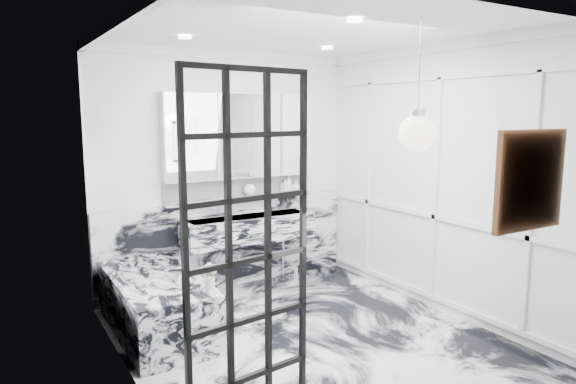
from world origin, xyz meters
TOP-DOWN VIEW (x-y plane):
  - floor at (0.00, 0.00)m, footprint 3.60×3.60m
  - ceiling at (0.00, 0.00)m, footprint 3.60×3.60m
  - wall_back at (0.00, 1.80)m, footprint 3.60×0.00m
  - wall_front at (0.00, -1.80)m, footprint 3.60×0.00m
  - wall_left at (-1.60, 0.00)m, footprint 0.00×3.60m
  - wall_right at (1.60, 0.00)m, footprint 0.00×3.60m
  - marble_clad_back at (0.00, 1.78)m, footprint 3.18×0.05m
  - marble_clad_left at (-1.59, 0.00)m, footprint 0.02×3.56m
  - panel_molding at (1.58, 0.00)m, footprint 0.03×3.40m
  - soap_bottle_a at (0.80, 1.71)m, footprint 0.09×0.09m
  - soap_bottle_b at (0.75, 1.71)m, footprint 0.10×0.10m
  - soap_bottle_c at (0.90, 1.71)m, footprint 0.16×0.16m
  - face_pot at (0.25, 1.71)m, footprint 0.15×0.15m
  - amber_bottle at (0.30, 1.71)m, footprint 0.04×0.04m
  - flower_vase at (-0.87, 0.25)m, footprint 0.08×0.08m
  - crittall_door at (-1.10, -0.99)m, footprint 0.88×0.15m
  - artwork at (0.56, -1.76)m, footprint 0.56×0.05m
  - pendant_light at (0.19, -1.10)m, footprint 0.26×0.26m
  - trough_sink at (0.15, 1.55)m, footprint 1.60×0.45m
  - ledge at (0.15, 1.72)m, footprint 1.90×0.14m
  - subway_tile at (0.15, 1.78)m, footprint 1.90×0.03m
  - mirror_cabinet at (0.15, 1.73)m, footprint 1.90×0.16m
  - sconce_left at (-0.67, 1.63)m, footprint 0.07×0.07m
  - sconce_right at (0.97, 1.63)m, footprint 0.07×0.07m
  - bathtub at (-1.18, 0.90)m, footprint 0.75×1.65m

SIDE VIEW (x-z plane):
  - floor at x=0.00m, z-range 0.00..0.00m
  - bathtub at x=-1.18m, z-range 0.00..0.55m
  - marble_clad_back at x=0.00m, z-range 0.00..1.05m
  - flower_vase at x=-0.87m, z-range 0.55..0.67m
  - trough_sink at x=0.15m, z-range 0.58..0.88m
  - ledge at x=0.15m, z-range 1.05..1.09m
  - amber_bottle at x=0.30m, z-range 1.09..1.19m
  - face_pot at x=0.25m, z-range 1.09..1.24m
  - soap_bottle_c at x=0.90m, z-range 1.09..1.25m
  - crittall_door at x=-1.10m, z-range 0.00..2.35m
  - soap_bottle_b at x=0.75m, z-range 1.09..1.28m
  - soap_bottle_a at x=0.80m, z-range 1.09..1.32m
  - subway_tile at x=0.15m, z-range 1.09..1.32m
  - panel_molding at x=1.58m, z-range 0.15..2.45m
  - marble_clad_left at x=-1.59m, z-range 0.00..2.68m
  - wall_back at x=0.00m, z-range -0.40..3.20m
  - wall_front at x=0.00m, z-range -0.40..3.20m
  - wall_left at x=-1.60m, z-range -0.40..3.20m
  - wall_right at x=1.60m, z-range -0.40..3.20m
  - artwork at x=0.56m, z-range 1.38..1.94m
  - sconce_left at x=-0.67m, z-range 1.58..1.98m
  - sconce_right at x=0.97m, z-range 1.58..1.98m
  - mirror_cabinet at x=0.15m, z-range 1.32..2.32m
  - pendant_light at x=0.19m, z-range 1.81..2.08m
  - ceiling at x=0.00m, z-range 2.80..2.80m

